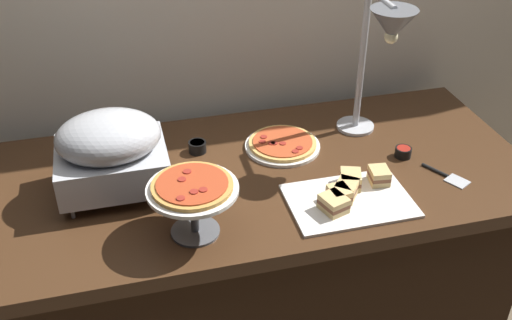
# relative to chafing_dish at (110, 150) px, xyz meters

# --- Properties ---
(buffet_table) EXTENTS (1.90, 0.84, 0.76)m
(buffet_table) POSITION_rel_chafing_dish_xyz_m (0.45, -0.02, -0.53)
(buffet_table) COLOR #422816
(buffet_table) RESTS_ON ground_plane
(chafing_dish) EXTENTS (0.34, 0.28, 0.27)m
(chafing_dish) POSITION_rel_chafing_dish_xyz_m (0.00, 0.00, 0.00)
(chafing_dish) COLOR #B7BABF
(chafing_dish) RESTS_ON buffet_table
(heat_lamp) EXTENTS (0.15, 0.34, 0.54)m
(heat_lamp) POSITION_rel_chafing_dish_xyz_m (0.90, 0.03, 0.27)
(heat_lamp) COLOR #B7BABF
(heat_lamp) RESTS_ON buffet_table
(pizza_plate_front) EXTENTS (0.27, 0.27, 0.03)m
(pizza_plate_front) POSITION_rel_chafing_dish_xyz_m (0.59, 0.11, -0.14)
(pizza_plate_front) COLOR white
(pizza_plate_front) RESTS_ON buffet_table
(pizza_plate_center) EXTENTS (0.26, 0.26, 0.18)m
(pizza_plate_center) POSITION_rel_chafing_dish_xyz_m (0.21, -0.27, -0.01)
(pizza_plate_center) COLOR #595B60
(pizza_plate_center) RESTS_ON buffet_table
(sandwich_platter) EXTENTS (0.38, 0.26, 0.06)m
(sandwich_platter) POSITION_rel_chafing_dish_xyz_m (0.71, -0.24, -0.13)
(sandwich_platter) COLOR white
(sandwich_platter) RESTS_ON buffet_table
(sauce_cup_near) EXTENTS (0.06, 0.06, 0.04)m
(sauce_cup_near) POSITION_rel_chafing_dish_xyz_m (0.29, 0.16, -0.13)
(sauce_cup_near) COLOR black
(sauce_cup_near) RESTS_ON buffet_table
(sauce_cup_far) EXTENTS (0.06, 0.06, 0.04)m
(sauce_cup_far) POSITION_rel_chafing_dish_xyz_m (0.98, -0.05, -0.13)
(sauce_cup_far) COLOR black
(sauce_cup_far) RESTS_ON buffet_table
(serving_spatula) EXTENTS (0.11, 0.17, 0.01)m
(serving_spatula) POSITION_rel_chafing_dish_xyz_m (1.07, -0.20, -0.15)
(serving_spatula) COLOR #B7BABF
(serving_spatula) RESTS_ON buffet_table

